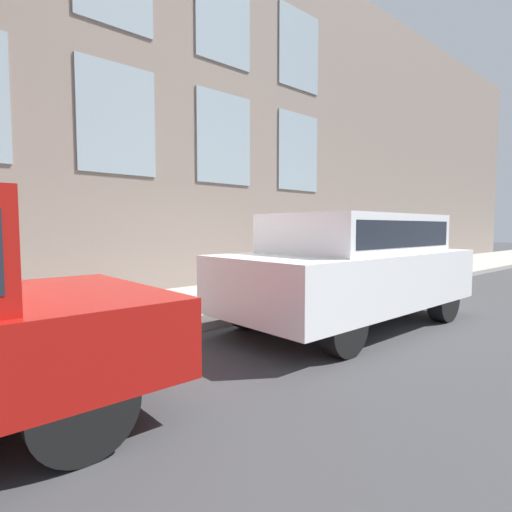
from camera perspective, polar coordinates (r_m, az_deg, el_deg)
ground_plane at (r=6.72m, az=2.94°, el=-8.63°), size 80.00×80.00×0.00m
sidewalk at (r=7.90m, az=-5.19°, el=-6.26°), size 3.17×60.00×0.13m
building_facade at (r=9.71m, az=-11.93°, el=22.13°), size 0.33×40.00×9.00m
fire_hydrant at (r=6.81m, az=-2.38°, el=-3.59°), size 0.38×0.48×0.86m
person at (r=7.43m, az=2.18°, el=-0.07°), size 0.33×0.22×1.35m
parked_truck_white_near at (r=6.21m, az=13.52°, el=-0.89°), size 1.93×4.22×1.67m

